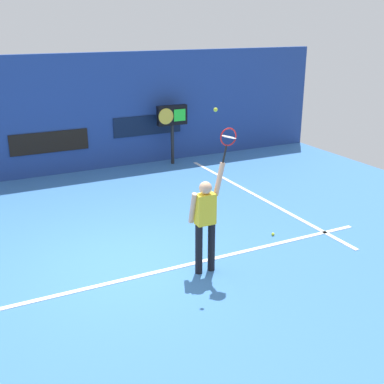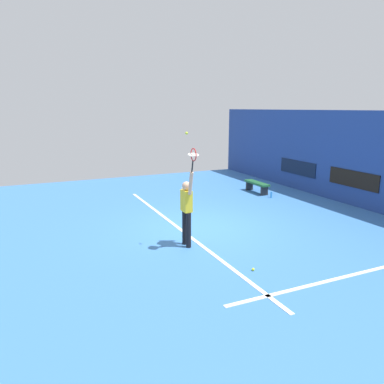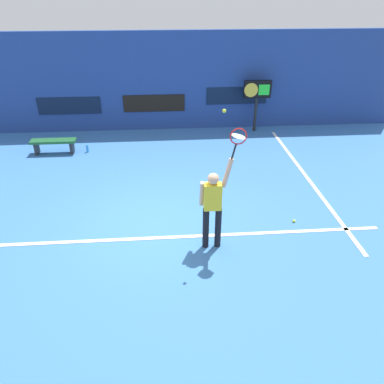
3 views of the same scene
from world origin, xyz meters
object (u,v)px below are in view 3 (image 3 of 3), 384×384
Objects in this scene: tennis_player at (213,204)px; tennis_racket at (238,138)px; water_bottle at (87,149)px; scoreboard_clock at (257,92)px; tennis_ball at (224,111)px; spare_ball at (294,221)px; court_bench at (54,143)px.

tennis_player is 3.17× the size of tennis_racket.
scoreboard_clock is at bearing 14.52° from water_bottle.
spare_ball is at bearing 22.50° from tennis_ball.
court_bench is 7.79m from spare_ball.
tennis_player is at bearing -56.54° from water_bottle.
tennis_racket is 6.98m from scoreboard_clock.
water_bottle is (-3.80, 5.13, -2.26)m from tennis_racket.
scoreboard_clock is (2.26, 6.68, -1.46)m from tennis_ball.
tennis_ball reaches higher than scoreboard_clock.
court_bench reaches higher than spare_ball.
scoreboard_clock is 7.61× the size of water_bottle.
tennis_ball reaches higher than water_bottle.
tennis_player reaches higher than spare_ball.
court_bench is (-6.81, -1.50, -1.10)m from scoreboard_clock.
water_bottle is at bearing 0.00° from court_bench.
court_bench is at bearing -167.59° from scoreboard_clock.
tennis_racket reaches higher than tennis_player.
court_bench is at bearing 131.26° from tennis_ball.
scoreboard_clock is 6.12m from water_bottle.
tennis_ball reaches higher than spare_ball.
water_bottle is (-3.53, 5.18, -2.77)m from tennis_ball.
water_bottle is (-3.39, 5.13, -0.89)m from tennis_player.
tennis_racket is at bearing -53.48° from water_bottle.
scoreboard_clock is 7.06m from court_bench.
tennis_player is at bearing 179.41° from tennis_racket.
court_bench is (-4.41, 5.13, -0.67)m from tennis_player.
scoreboard_clock is 26.86× the size of spare_ball.
tennis_racket is 2.92m from spare_ball.
scoreboard_clock is (1.98, 6.63, -0.94)m from tennis_racket.
tennis_player is 29.20× the size of spare_ball.
court_bench is at bearing 145.42° from spare_ball.
tennis_ball is 7.20m from scoreboard_clock.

